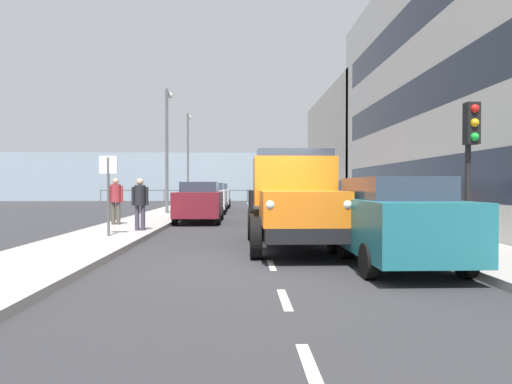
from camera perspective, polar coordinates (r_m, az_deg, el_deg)
ground_plane at (r=20.51m, az=-0.32°, el=-3.53°), size 80.00×80.00×0.00m
sidewalk_left at (r=21.13m, az=12.10°, el=-3.21°), size 2.46×42.86×0.15m
sidewalk_right at (r=20.87m, az=-12.89°, el=-3.26°), size 2.46×42.86×0.15m
road_centreline_markings at (r=19.94m, az=-0.27°, el=-3.64°), size 0.12×39.65×0.01m
building_terrace at (r=18.88m, az=30.83°, el=12.24°), size 7.31×20.65×10.67m
building_far_block at (r=34.67m, az=14.88°, el=5.38°), size 7.30×15.48×8.64m
sea_horizon at (r=44.88m, az=-1.22°, el=2.04°), size 80.00×0.80×5.00m
seawall_railing at (r=41.28m, az=-1.15°, el=-0.06°), size 28.08×0.08×1.20m
truck_vintage_orange at (r=10.51m, az=5.00°, el=-1.25°), size 2.17×5.64×2.43m
car_teal_kerbside_near at (r=8.93m, az=17.35°, el=-3.46°), size 1.84×4.44×1.72m
car_grey_kerbside_1 at (r=13.98m, az=10.22°, el=-1.90°), size 1.84×4.02×1.72m
car_red_kerbside_2 at (r=19.72m, az=6.63°, el=-1.11°), size 1.76×3.87×1.72m
car_navy_kerbside_3 at (r=25.51m, az=4.67°, el=-0.66°), size 1.83×4.43×1.72m
car_maroon_oppositeside_0 at (r=18.42m, az=-7.48°, el=-1.24°), size 1.90×4.12×1.72m
car_white_oppositeside_1 at (r=24.66m, az=-6.09°, el=-0.71°), size 1.88×4.33×1.72m
car_silver_oppositeside_2 at (r=30.45m, az=-5.30°, el=-0.42°), size 1.95×4.04×1.72m
pedestrian_couple_a at (r=13.98m, az=-15.18°, el=-1.02°), size 0.53×0.34×1.64m
pedestrian_couple_b at (r=16.35m, az=-18.16°, el=-0.66°), size 0.53×0.34×1.69m
traffic_light_near at (r=10.41m, az=26.65°, el=5.78°), size 0.28×0.41×3.20m
lamp_post_promenade at (r=22.84m, az=-11.73°, el=6.88°), size 0.32×1.14×6.41m
lamp_post_far at (r=32.05m, az=-9.02°, el=5.43°), size 0.32×1.14×6.71m
street_sign at (r=12.69m, az=-19.06°, el=1.35°), size 0.50×0.07×2.25m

